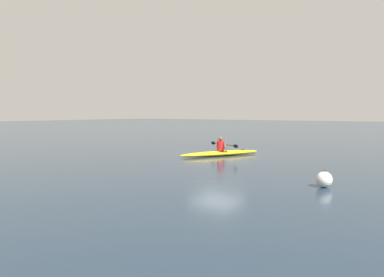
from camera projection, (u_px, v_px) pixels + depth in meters
ground_plane at (218, 155)px, 18.67m from camera, size 160.00×160.00×0.00m
kayak at (221, 153)px, 18.17m from camera, size 2.64×4.41×0.24m
kayaker at (221, 145)px, 18.15m from camera, size 2.21×1.12×0.71m
mooring_buoy_white_far at (324, 179)px, 10.47m from camera, size 0.46×0.46×0.51m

